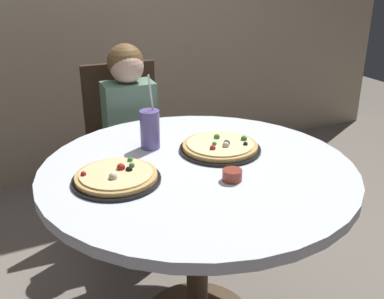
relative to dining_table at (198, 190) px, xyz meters
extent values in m
cylinder|color=silver|center=(0.00, 0.00, 0.08)|extent=(1.19, 1.19, 0.04)
cylinder|color=#4C3826|center=(0.00, 0.00, -0.28)|extent=(0.09, 0.09, 0.69)
cube|color=#382619|center=(0.00, 0.81, -0.22)|extent=(0.43, 0.43, 0.04)
cube|color=#382619|center=(0.01, 0.98, 0.04)|extent=(0.40, 0.07, 0.52)
cylinder|color=#382619|center=(-0.18, 0.65, -0.44)|extent=(0.04, 0.04, 0.41)
cylinder|color=#382619|center=(0.16, 0.62, -0.44)|extent=(0.04, 0.04, 0.41)
cylinder|color=#382619|center=(-0.16, 0.99, -0.44)|extent=(0.04, 0.04, 0.41)
cylinder|color=#382619|center=(0.18, 0.96, -0.44)|extent=(0.04, 0.04, 0.41)
cube|color=#3F4766|center=(-0.01, 0.65, -0.42)|extent=(0.26, 0.34, 0.45)
cube|color=slate|center=(0.00, 0.79, 0.02)|extent=(0.27, 0.18, 0.44)
sphere|color=beige|center=(0.00, 0.79, 0.32)|extent=(0.17, 0.17, 0.17)
sphere|color=brown|center=(0.00, 0.81, 0.34)|extent=(0.18, 0.18, 0.18)
cylinder|color=black|center=(-0.31, 0.02, 0.11)|extent=(0.31, 0.31, 0.01)
cylinder|color=tan|center=(-0.31, 0.02, 0.12)|extent=(0.29, 0.29, 0.02)
cylinder|color=beige|center=(-0.31, 0.02, 0.13)|extent=(0.26, 0.26, 0.01)
sphere|color=#387F33|center=(-0.25, 0.04, 0.14)|extent=(0.02, 0.02, 0.02)
sphere|color=#387F33|center=(-0.23, 0.09, 0.14)|extent=(0.02, 0.02, 0.02)
sphere|color=black|center=(-0.26, 0.01, 0.14)|extent=(0.02, 0.02, 0.02)
sphere|color=#B2231E|center=(-0.42, 0.05, 0.14)|extent=(0.02, 0.02, 0.02)
sphere|color=#B2231E|center=(-0.29, 0.04, 0.14)|extent=(0.03, 0.03, 0.03)
sphere|color=black|center=(-0.27, 0.01, 0.14)|extent=(0.02, 0.02, 0.02)
sphere|color=beige|center=(-0.33, -0.02, 0.14)|extent=(0.03, 0.03, 0.03)
cylinder|color=black|center=(0.15, 0.10, 0.11)|extent=(0.33, 0.33, 0.01)
cylinder|color=tan|center=(0.15, 0.10, 0.12)|extent=(0.30, 0.30, 0.02)
cylinder|color=beige|center=(0.15, 0.10, 0.13)|extent=(0.27, 0.27, 0.01)
sphere|color=black|center=(0.23, 0.03, 0.14)|extent=(0.02, 0.02, 0.02)
sphere|color=#387F33|center=(0.25, 0.08, 0.14)|extent=(0.03, 0.03, 0.03)
sphere|color=black|center=(0.16, 0.07, 0.14)|extent=(0.03, 0.03, 0.03)
sphere|color=#B2231E|center=(0.09, 0.05, 0.14)|extent=(0.02, 0.02, 0.02)
sphere|color=#387F33|center=(0.12, 0.09, 0.14)|extent=(0.02, 0.02, 0.02)
sphere|color=#387F33|center=(0.16, 0.15, 0.14)|extent=(0.02, 0.02, 0.02)
sphere|color=beige|center=(0.15, 0.05, 0.14)|extent=(0.03, 0.03, 0.03)
cylinder|color=#6659A5|center=(-0.09, 0.25, 0.18)|extent=(0.08, 0.08, 0.16)
cylinder|color=white|center=(-0.08, 0.25, 0.30)|extent=(0.03, 0.02, 0.22)
cylinder|color=brown|center=(0.06, -0.16, 0.12)|extent=(0.07, 0.07, 0.04)
camera|label=1|loc=(-0.72, -1.40, 0.83)|focal=43.18mm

